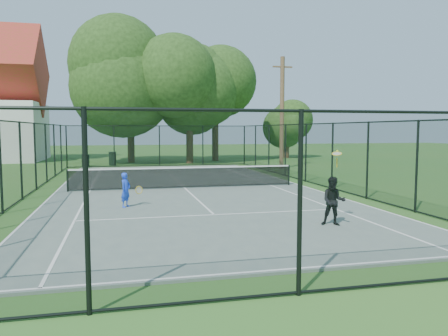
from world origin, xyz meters
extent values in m
plane|color=#2A6221|center=(0.00, 0.00, 0.00)|extent=(120.00, 120.00, 0.00)
cube|color=slate|center=(0.00, 0.00, 0.03)|extent=(11.00, 24.00, 0.06)
cylinder|color=black|center=(-5.00, 0.00, 0.53)|extent=(0.08, 0.08, 0.95)
cylinder|color=black|center=(5.00, 0.00, 0.53)|extent=(0.08, 0.08, 0.95)
cube|color=black|center=(0.00, 0.00, 0.53)|extent=(10.00, 0.03, 0.88)
cube|color=white|center=(0.00, 0.00, 0.98)|extent=(10.00, 0.05, 0.06)
cylinder|color=#332114|center=(-1.96, 17.27, 2.28)|extent=(0.56, 0.56, 4.55)
sphere|color=black|center=(-1.96, 17.27, 6.61)|extent=(8.22, 8.22, 8.22)
cylinder|color=#332114|center=(2.59, 15.18, 1.85)|extent=(0.56, 0.56, 3.70)
sphere|color=black|center=(2.59, 15.18, 5.36)|extent=(6.64, 6.64, 6.64)
cylinder|color=#332114|center=(5.23, 17.75, 1.89)|extent=(0.56, 0.56, 3.77)
sphere|color=black|center=(5.23, 17.75, 5.27)|extent=(5.99, 5.99, 5.99)
cylinder|color=#332114|center=(12.60, 19.76, 1.17)|extent=(0.56, 0.56, 2.34)
sphere|color=black|center=(12.60, 19.76, 3.36)|extent=(4.08, 4.08, 4.08)
cylinder|color=black|center=(-5.32, 13.91, 0.41)|extent=(0.54, 0.54, 0.82)
cylinder|color=black|center=(-5.32, 13.91, 0.84)|extent=(0.58, 0.58, 0.05)
cylinder|color=black|center=(-3.41, 14.44, 0.49)|extent=(0.54, 0.54, 0.98)
cylinder|color=black|center=(-3.41, 14.44, 1.00)|extent=(0.58, 0.58, 0.05)
cylinder|color=#4C3823|center=(8.04, 9.00, 3.82)|extent=(0.30, 0.30, 7.63)
cube|color=#4C3823|center=(8.04, 9.00, 6.95)|extent=(1.40, 0.10, 0.10)
imported|color=blue|center=(-2.64, -4.38, 0.65)|extent=(0.48, 0.51, 1.17)
torus|color=gold|center=(-2.19, -4.23, 0.61)|extent=(0.27, 0.18, 0.29)
cylinder|color=silver|center=(-2.19, -4.23, 0.61)|extent=(0.23, 0.15, 0.25)
imported|color=black|center=(2.88, -8.61, 0.73)|extent=(0.81, 0.74, 1.34)
torus|color=gold|center=(3.13, -8.26, 2.01)|extent=(0.30, 0.28, 0.14)
cylinder|color=silver|center=(3.13, -8.26, 2.01)|extent=(0.26, 0.24, 0.11)
sphere|color=#CCE526|center=(3.25, -8.04, 2.07)|extent=(0.07, 0.07, 0.07)
camera|label=1|loc=(-2.75, -19.40, 2.67)|focal=35.00mm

